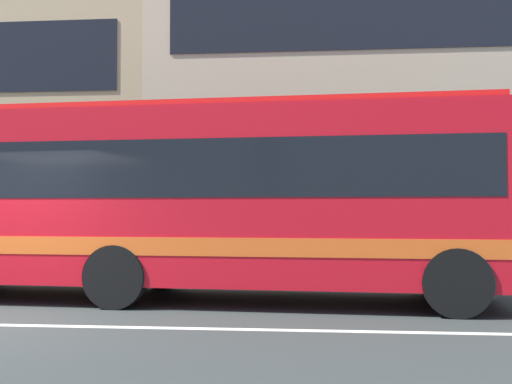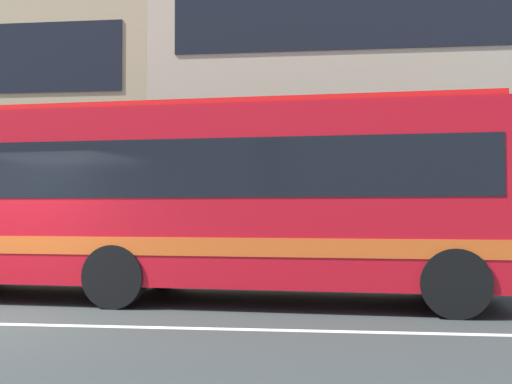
% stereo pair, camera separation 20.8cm
% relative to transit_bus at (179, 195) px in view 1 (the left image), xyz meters
% --- Properties ---
extents(apartment_block_right, '(20.90, 10.55, 12.71)m').
position_rel_transit_bus_xyz_m(apartment_block_right, '(7.80, 12.19, 4.54)').
color(apartment_block_right, '#C5B190').
rests_on(apartment_block_right, ground_plane).
extents(transit_bus, '(11.10, 3.32, 3.29)m').
position_rel_transit_bus_xyz_m(transit_bus, '(0.00, 0.00, 0.00)').
color(transit_bus, red).
rests_on(transit_bus, ground_plane).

